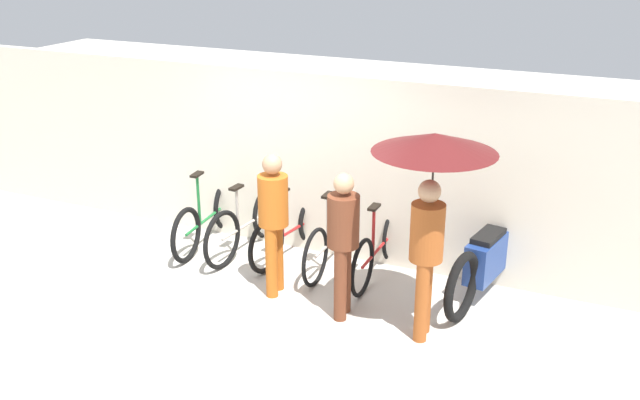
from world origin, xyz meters
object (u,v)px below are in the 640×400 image
parked_bicycle_3 (334,236)px  parked_bicycle_4 (378,247)px  parked_bicycle_2 (292,229)px  pedestrian_leading (273,215)px  motorcycle (486,260)px  pedestrian_center (343,236)px  parked_bicycle_1 (247,223)px  parked_bicycle_0 (207,217)px  pedestrian_trailing (432,173)px

parked_bicycle_3 → parked_bicycle_4: parked_bicycle_4 is taller
parked_bicycle_2 → pedestrian_leading: bearing=-156.8°
parked_bicycle_3 → parked_bicycle_4: bearing=-95.8°
pedestrian_leading → motorcycle: bearing=16.1°
pedestrian_leading → pedestrian_center: (0.86, -0.15, -0.03)m
parked_bicycle_2 → pedestrian_center: (1.10, -1.06, 0.54)m
parked_bicycle_3 → motorcycle: bearing=-91.5°
parked_bicycle_1 → parked_bicycle_3: (1.13, 0.09, -0.01)m
parked_bicycle_0 → parked_bicycle_4: 2.25m
pedestrian_leading → motorcycle: size_ratio=0.79×
parked_bicycle_3 → parked_bicycle_4: size_ratio=1.06×
parked_bicycle_0 → parked_bicycle_2: bearing=-90.6°
parked_bicycle_3 → pedestrian_trailing: (1.39, -1.00, 1.28)m
parked_bicycle_0 → parked_bicycle_3: size_ratio=0.99×
parked_bicycle_2 → parked_bicycle_3: 0.56m
parked_bicycle_0 → parked_bicycle_4: (2.25, 0.04, -0.00)m
parked_bicycle_2 → parked_bicycle_3: bearing=-82.3°
parked_bicycle_0 → motorcycle: (3.47, 0.07, 0.06)m
parked_bicycle_3 → pedestrian_trailing: pedestrian_trailing is taller
parked_bicycle_3 → pedestrian_center: size_ratio=1.15×
parked_bicycle_0 → pedestrian_trailing: 3.46m
parked_bicycle_0 → motorcycle: size_ratio=0.89×
parked_bicycle_2 → pedestrian_trailing: pedestrian_trailing is taller
parked_bicycle_1 → motorcycle: parked_bicycle_1 is taller
pedestrian_leading → pedestrian_center: bearing=-16.9°
parked_bicycle_0 → pedestrian_center: (2.23, -0.96, 0.54)m
pedestrian_leading → motorcycle: pedestrian_leading is taller
parked_bicycle_2 → motorcycle: parked_bicycle_2 is taller
pedestrian_trailing → pedestrian_center: bearing=177.7°
pedestrian_center → pedestrian_leading: bearing=162.0°
parked_bicycle_4 → pedestrian_center: bearing=178.3°
parked_bicycle_4 → pedestrian_center: pedestrian_center is taller
parked_bicycle_4 → parked_bicycle_2: bearing=87.0°
parked_bicycle_0 → pedestrian_center: 2.49m
parked_bicycle_4 → motorcycle: parked_bicycle_4 is taller
parked_bicycle_2 → parked_bicycle_4: size_ratio=1.00×
parked_bicycle_3 → parked_bicycle_0: bearing=92.2°
pedestrian_trailing → parked_bicycle_4: bearing=124.9°
parked_bicycle_0 → parked_bicycle_2: parked_bicycle_0 is taller
pedestrian_trailing → parked_bicycle_0: bearing=157.6°
pedestrian_leading → pedestrian_trailing: 1.86m
pedestrian_trailing → motorcycle: bearing=62.6°
parked_bicycle_1 → motorcycle: (2.90, 0.07, 0.05)m
parked_bicycle_2 → pedestrian_trailing: size_ratio=0.83×
parked_bicycle_2 → pedestrian_center: pedestrian_center is taller
pedestrian_trailing → parked_bicycle_3: bearing=138.3°
parked_bicycle_1 → pedestrian_center: pedestrian_center is taller
parked_bicycle_3 → motorcycle: 1.78m
parked_bicycle_0 → pedestrian_trailing: pedestrian_trailing is taller
parked_bicycle_1 → pedestrian_leading: pedestrian_leading is taller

